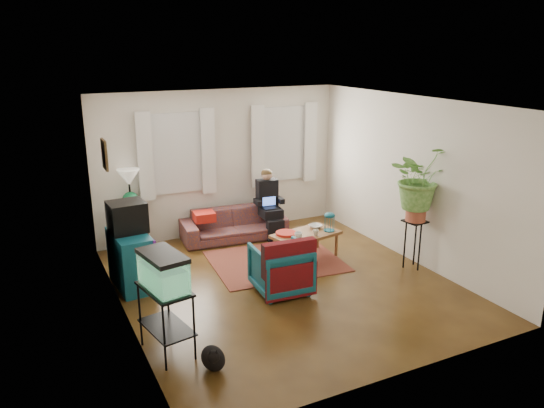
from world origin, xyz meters
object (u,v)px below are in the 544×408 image
sofa (234,220)px  coffee_table (306,246)px  dresser (131,260)px  armchair (281,266)px  aquarium_stand (166,321)px  side_table (133,228)px  plant_stand (413,244)px

sofa → coffee_table: bearing=-58.1°
sofa → dresser: bearing=-145.0°
armchair → aquarium_stand: bearing=27.3°
coffee_table → armchair: bearing=-147.4°
side_table → sofa: bearing=-10.7°
aquarium_stand → plant_stand: bearing=-1.5°
side_table → coffee_table: (2.39, -1.70, -0.14)m
aquarium_stand → plant_stand: (4.05, 0.65, -0.01)m
coffee_table → side_table: bearing=133.1°
aquarium_stand → armchair: 2.02m
sofa → side_table: 1.74m
sofa → coffee_table: (0.68, -1.38, -0.14)m
dresser → aquarium_stand: size_ratio=1.13×
side_table → coffee_table: size_ratio=0.68×
side_table → aquarium_stand: (-0.35, -3.38, 0.03)m
aquarium_stand → coffee_table: bearing=20.9°
armchair → dresser: bearing=-27.1°
sofa → side_table: (-1.71, 0.32, 0.00)m
dresser → coffee_table: 2.74m
dresser → coffee_table: size_ratio=0.84×
dresser → armchair: dresser is taller
plant_stand → armchair: bearing=175.7°
armchair → coffee_table: bearing=-132.5°
aquarium_stand → coffee_table: aquarium_stand is taller
dresser → side_table: bearing=72.9°
sofa → side_table: side_table is taller
coffee_table → sofa: bearing=105.0°
aquarium_stand → armchair: size_ratio=1.05×
armchair → plant_stand: plant_stand is taller
dresser → plant_stand: dresser is taller
side_table → dresser: dresser is taller
side_table → dresser: bearing=-102.9°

